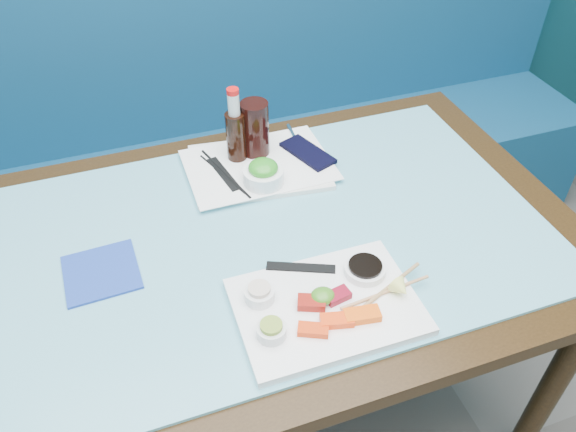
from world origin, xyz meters
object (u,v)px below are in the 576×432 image
object	(u,v)px
blue_napkin	(101,272)
serving_tray	(259,167)
seaweed_bowl	(264,176)
sashimi_plate	(326,306)
cola_bottle_body	(236,139)
cola_glass	(255,129)
booth_bench	(207,162)
dining_table	(276,260)

from	to	relation	value
blue_napkin	serving_tray	bearing A→B (deg)	29.57
blue_napkin	seaweed_bowl	bearing A→B (deg)	21.73
sashimi_plate	seaweed_bowl	distance (m)	0.41
cola_bottle_body	cola_glass	bearing A→B (deg)	7.36
serving_tray	seaweed_bowl	xyz separation A→B (m)	(-0.01, -0.07, 0.03)
serving_tray	blue_napkin	world-z (taller)	serving_tray
cola_glass	blue_napkin	bearing A→B (deg)	-145.71
cola_glass	seaweed_bowl	bearing A→B (deg)	-98.75
sashimi_plate	cola_glass	world-z (taller)	cola_glass
seaweed_bowl	cola_glass	bearing A→B (deg)	81.25
booth_bench	blue_napkin	xyz separation A→B (m)	(-0.38, -0.84, 0.39)
serving_tray	blue_napkin	distance (m)	0.48
sashimi_plate	cola_glass	size ratio (longest dim) A/B	2.40
dining_table	seaweed_bowl	xyz separation A→B (m)	(0.03, 0.17, 0.12)
dining_table	cola_glass	size ratio (longest dim) A/B	9.44
blue_napkin	dining_table	bearing A→B (deg)	-0.51
cola_glass	cola_bottle_body	size ratio (longest dim) A/B	1.03
booth_bench	dining_table	xyz separation A→B (m)	(0.00, -0.84, 0.29)
serving_tray	seaweed_bowl	distance (m)	0.08
dining_table	cola_bottle_body	world-z (taller)	cola_bottle_body
sashimi_plate	blue_napkin	size ratio (longest dim) A/B	2.34
cola_bottle_body	dining_table	bearing A→B (deg)	-88.66
booth_bench	sashimi_plate	size ratio (longest dim) A/B	8.44
dining_table	cola_glass	xyz separation A→B (m)	(0.05, 0.30, 0.18)
serving_tray	cola_glass	size ratio (longest dim) A/B	2.30
cola_bottle_body	booth_bench	bearing A→B (deg)	89.29
booth_bench	cola_glass	distance (m)	0.72
dining_table	cola_bottle_body	xyz separation A→B (m)	(-0.01, 0.29, 0.16)
sashimi_plate	cola_bottle_body	distance (m)	0.54
cola_glass	blue_napkin	xyz separation A→B (m)	(-0.43, -0.29, -0.08)
serving_tray	cola_glass	distance (m)	0.10
serving_tray	cola_glass	bearing A→B (deg)	86.44
sashimi_plate	cola_glass	xyz separation A→B (m)	(0.02, 0.54, 0.08)
dining_table	sashimi_plate	size ratio (longest dim) A/B	3.94
serving_tray	seaweed_bowl	world-z (taller)	seaweed_bowl
cola_glass	serving_tray	bearing A→B (deg)	-100.30
booth_bench	blue_napkin	world-z (taller)	booth_bench
dining_table	serving_tray	bearing A→B (deg)	81.49
booth_bench	cola_bottle_body	world-z (taller)	booth_bench
serving_tray	cola_bottle_body	xyz separation A→B (m)	(-0.04, 0.05, 0.07)
serving_tray	sashimi_plate	bearing A→B (deg)	-84.48
serving_tray	cola_glass	xyz separation A→B (m)	(0.01, 0.05, 0.08)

